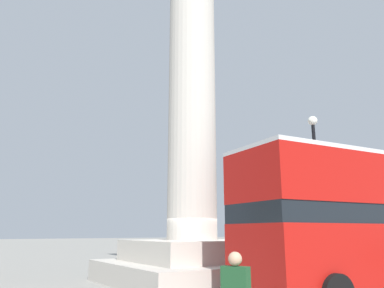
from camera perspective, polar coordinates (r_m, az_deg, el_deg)
name	(u,v)px	position (r m, az deg, el deg)	size (l,w,h in m)	color
ground_plane	(192,283)	(15.84, 0.00, -20.39)	(200.00, 200.00, 0.00)	gray
monument_column	(192,115)	(16.49, 0.00, 4.44)	(6.37, 6.37, 20.33)	beige
bus_a	(378,219)	(13.80, 26.47, -10.18)	(10.37, 3.56, 4.32)	#B7140F
street_lamp	(318,192)	(15.81, 18.65, -6.93)	(0.39, 0.39, 6.67)	black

